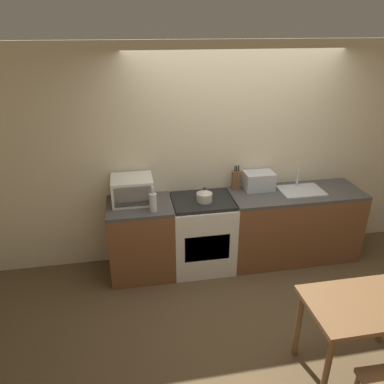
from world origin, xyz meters
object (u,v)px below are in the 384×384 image
Objects in this scene: stove_range at (202,233)px; microwave at (132,190)px; bottle at (153,202)px; toaster_oven at (259,181)px; dining_table at (365,312)px; kettle at (204,195)px.

stove_range is 0.99m from microwave.
microwave is 0.35m from bottle.
bottle reaches higher than stove_range.
toaster_oven reaches higher than dining_table.
microwave reaches higher than kettle.
bottle is (0.21, -0.28, -0.03)m from microwave.
toaster_oven is 1.97m from dining_table.
microwave is (-0.80, 0.14, 0.07)m from kettle.
stove_range is 0.93× the size of dining_table.
stove_range is 2.01m from dining_table.
kettle reaches higher than dining_table.
stove_range is at bearing 106.41° from kettle.
dining_table is at bearing -46.18° from microwave.
dining_table is (0.24, -1.91, -0.38)m from toaster_oven.
toaster_oven is at bearing 15.21° from bottle.
kettle is 0.63× the size of bottle.
microwave is 1.29× the size of toaster_oven.
bottle is at bearing -53.76° from microwave.
kettle reaches higher than stove_range.
microwave is at bearing 173.29° from stove_range.
bottle is at bearing 135.02° from dining_table.
stove_range is 5.01× the size of kettle.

